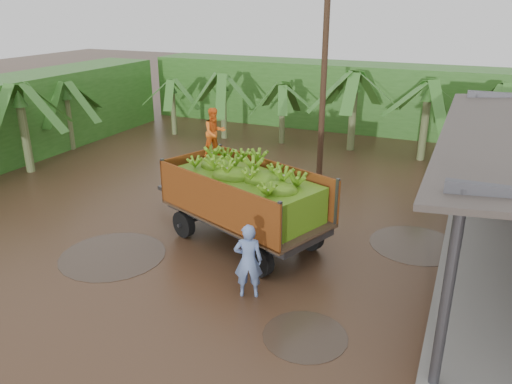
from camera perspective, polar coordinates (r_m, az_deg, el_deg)
ground at (r=14.71m, az=-0.03°, el=-6.60°), size 100.00×100.00×0.00m
hedge_north at (r=29.29m, az=9.22°, el=10.88°), size 22.00×3.00×3.60m
hedge_west at (r=25.49m, az=-26.33°, el=7.49°), size 3.00×18.00×3.60m
banana_trailer at (r=14.53m, az=-1.31°, el=-0.47°), size 6.91×4.05×3.82m
man_blue at (r=12.13m, az=-0.89°, el=-7.86°), size 0.82×0.69×1.92m
utility_pole at (r=20.18m, az=7.75°, el=12.74°), size 1.20×0.24×7.85m
banana_plants at (r=21.09m, az=-5.65°, el=7.18°), size 24.76×20.01×4.24m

